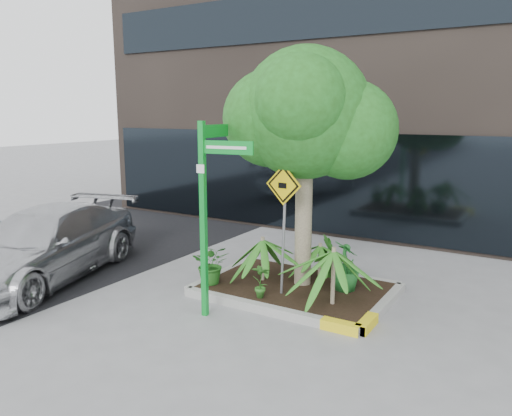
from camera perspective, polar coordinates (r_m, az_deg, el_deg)
The scene contains 14 objects.
ground at distance 9.00m, azimuth 2.52°, elevation -10.01°, with size 80.00×80.00×0.00m, color gray.
asphalt_road at distance 13.24m, azimuth -23.06°, elevation -3.98°, with size 7.00×80.00×0.01m, color black.
planter at distance 9.09m, azimuth 4.66°, elevation -9.13°, with size 3.35×2.36×0.15m.
tree at distance 8.71m, azimuth 5.71°, elevation 10.73°, with size 2.92×2.59×4.37m.
palm_front at distance 8.07m, azimuth 8.89°, elevation -4.87°, with size 1.07×1.07×1.19m.
palm_left at distance 9.13m, azimuth 0.77°, elevation -3.65°, with size 0.92×0.92×1.03m.
palm_back at distance 9.21m, azimuth 7.37°, elevation -4.30°, with size 0.80×0.80×0.89m.
parked_car at distance 10.53m, azimuth -23.07°, elevation -3.88°, with size 1.91×4.70×1.37m, color #B6B6BB.
shrub_a at distance 9.10m, azimuth -5.09°, elevation -6.38°, with size 0.66×0.66×0.73m, color #1F5A19.
shrub_b at distance 8.86m, azimuth 10.21°, elevation -6.52°, with size 0.49×0.49×0.87m, color #1C6024.
shrub_c at distance 8.41m, azimuth 0.56°, elevation -8.30°, with size 0.31×0.31×0.59m, color #2C6A21.
shrub_d at distance 9.48m, azimuth 8.70°, elevation -5.41°, with size 0.46×0.46×0.84m, color #25621C.
street_sign_post at distance 7.74m, azimuth -5.48°, elevation 1.14°, with size 0.96×0.90×3.09m.
cattle_sign at distance 8.33m, azimuth 3.16°, elevation 0.09°, with size 0.68×0.15×2.22m.
Camera 1 is at (4.01, -7.39, 3.23)m, focal length 35.00 mm.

